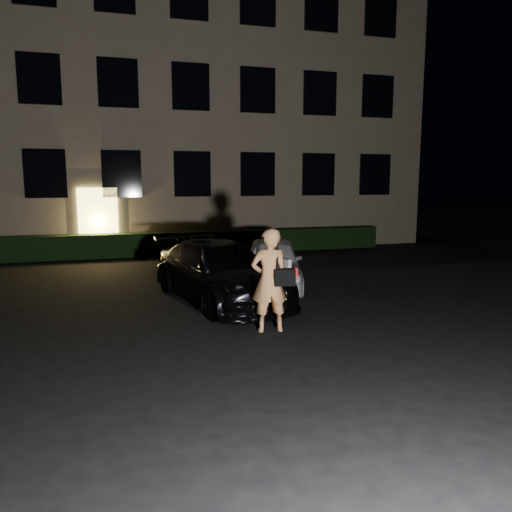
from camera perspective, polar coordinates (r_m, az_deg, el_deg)
name	(u,v)px	position (r m, az deg, el deg)	size (l,w,h in m)	color
ground	(293,335)	(9.19, 4.27, -8.99)	(80.00, 80.00, 0.00)	black
building	(176,107)	(23.60, -9.08, 16.43)	(20.00, 8.11, 12.00)	#706050
hedge	(196,243)	(19.09, -6.92, 1.54)	(15.00, 0.70, 0.85)	black
sedan	(220,272)	(11.53, -4.13, -1.82)	(2.90, 5.03, 1.37)	black
hatch	(272,262)	(13.08, 1.82, -0.72)	(2.63, 4.08, 1.29)	silver
man	(270,280)	(9.17, 1.62, -2.77)	(0.80, 0.50, 1.93)	tan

